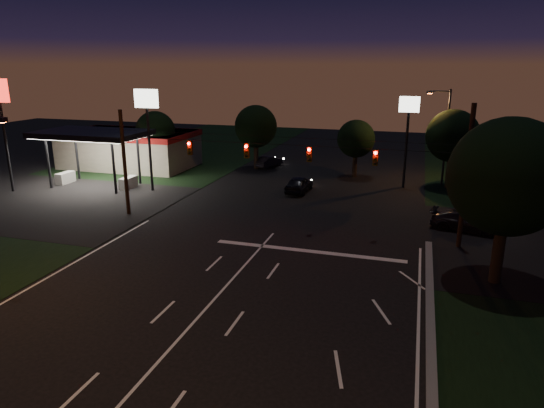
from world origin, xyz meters
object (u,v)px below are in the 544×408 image
at_px(utility_pole_right, 458,247).
at_px(tree_right_near, 508,178).
at_px(car_oncoming_a, 299,184).
at_px(car_cross, 466,222).
at_px(car_oncoming_b, 269,161).

height_order(utility_pole_right, tree_right_near, tree_right_near).
bearing_deg(tree_right_near, utility_pole_right, 107.53).
bearing_deg(car_oncoming_a, car_cross, 155.55).
relative_size(tree_right_near, car_oncoming_a, 2.03).
height_order(car_oncoming_b, car_cross, car_cross).
bearing_deg(utility_pole_right, car_oncoming_b, 132.92).
relative_size(utility_pole_right, car_oncoming_a, 2.08).
bearing_deg(car_oncoming_a, utility_pole_right, 144.12).
distance_m(tree_right_near, car_cross, 9.64).
xyz_separation_m(utility_pole_right, car_oncoming_a, (-13.00, 10.42, 0.74)).
xyz_separation_m(utility_pole_right, tree_right_near, (1.53, -4.83, 5.68)).
relative_size(car_oncoming_a, car_cross, 0.91).
bearing_deg(car_oncoming_b, car_oncoming_a, 140.01).
height_order(car_oncoming_a, car_cross, car_oncoming_a).
distance_m(car_oncoming_b, car_cross, 25.91).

